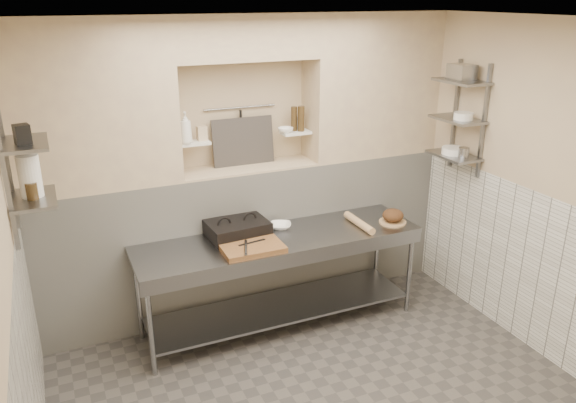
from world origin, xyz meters
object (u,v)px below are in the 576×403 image
mixing_bowl (281,226)px  rolling_pin (359,223)px  cutting_board (252,247)px  jug_left (30,176)px  bottle_soap (186,128)px  prep_table (280,264)px  bowl_alcove (286,130)px  bread_loaf (393,215)px  panini_press (237,229)px

mixing_bowl → rolling_pin: 0.74m
cutting_board → rolling_pin: 1.10m
cutting_board → mixing_bowl: mixing_bowl is taller
jug_left → bottle_soap: bearing=26.6°
prep_table → bottle_soap: 1.48m
rolling_pin → bottle_soap: bottle_soap is taller
prep_table → bowl_alcove: size_ratio=17.78×
rolling_pin → bread_loaf: size_ratio=2.30×
cutting_board → jug_left: size_ratio=1.73×
bottle_soap → bowl_alcove: size_ratio=1.92×
mixing_bowl → jug_left: 2.21m
rolling_pin → jug_left: 2.84m
panini_press → bowl_alcove: 1.06m
mixing_bowl → jug_left: size_ratio=0.65×
rolling_pin → bowl_alcove: 1.12m
rolling_pin → bottle_soap: (-1.45, 0.58, 0.92)m
prep_table → bread_loaf: bread_loaf is taller
prep_table → mixing_bowl: 0.36m
prep_table → panini_press: panini_press is taller
panini_press → bread_loaf: panini_press is taller
mixing_bowl → jug_left: bearing=-171.3°
bowl_alcove → rolling_pin: bearing=-52.0°
mixing_bowl → jug_left: jug_left is taller
panini_press → mixing_bowl: panini_press is taller
jug_left → cutting_board: bearing=-0.8°
bowl_alcove → cutting_board: bearing=-131.7°
panini_press → prep_table: bearing=-32.8°
prep_table → bread_loaf: 1.18m
bowl_alcove → panini_press: bearing=-149.3°
cutting_board → bottle_soap: bottle_soap is taller
panini_press → cutting_board: bearing=-90.6°
rolling_pin → bowl_alcove: size_ratio=3.17×
rolling_pin → bread_loaf: 0.34m
cutting_board → bottle_soap: (-0.35, 0.65, 0.93)m
cutting_board → bread_loaf: (1.44, 0.03, 0.05)m
rolling_pin → bottle_soap: 1.81m
prep_table → rolling_pin: (0.78, -0.05, 0.29)m
prep_table → rolling_pin: bearing=-4.0°
jug_left → prep_table: bearing=3.3°
cutting_board → jug_left: bearing=179.2°
bread_loaf → bowl_alcove: size_ratio=1.38×
mixing_bowl → rolling_pin: (0.69, -0.25, 0.01)m
panini_press → bread_loaf: size_ratio=2.74×
mixing_bowl → bread_loaf: bearing=-16.4°
bread_loaf → mixing_bowl: bearing=163.6°
prep_table → rolling_pin: rolling_pin is taller
cutting_board → bottle_soap: size_ratio=1.85×
bowl_alcove → jug_left: bearing=-163.2°
bowl_alcove → prep_table: bearing=-118.2°
rolling_pin → bowl_alcove: bowl_alcove is taller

